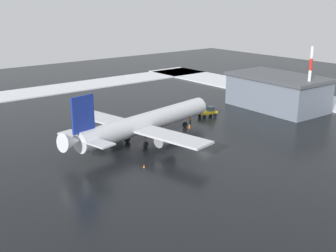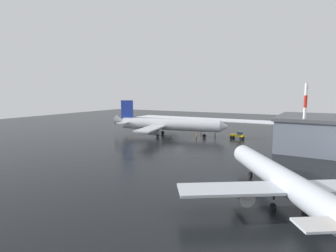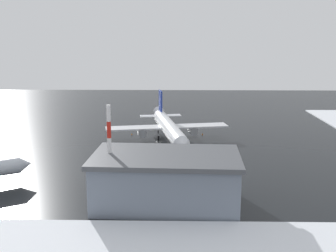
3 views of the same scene
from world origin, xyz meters
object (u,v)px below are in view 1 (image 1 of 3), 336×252
object	(u,v)px
airplane_foreground_jet	(145,123)
traffic_cone_mid_line	(85,137)
ground_crew_beside_wing	(189,128)
antenna_mast	(309,82)
pushback_tug	(208,112)
traffic_cone_near_nose	(194,145)
cargo_hangar	(277,92)
ground_crew_near_tug	(148,119)
ground_crew_mid_apron	(190,119)
traffic_cone_wingtip_side	(144,166)

from	to	relation	value
airplane_foreground_jet	traffic_cone_mid_line	xyz separation A→B (m)	(9.73, 8.37, -3.75)
ground_crew_beside_wing	antenna_mast	world-z (taller)	antenna_mast
pushback_tug	traffic_cone_near_nose	size ratio (longest dim) A/B	8.89
cargo_hangar	traffic_cone_mid_line	xyz separation A→B (m)	(9.37, 51.45, -4.17)
pushback_tug	traffic_cone_mid_line	size ratio (longest dim) A/B	8.89
cargo_hangar	traffic_cone_near_nose	bearing A→B (deg)	105.51
traffic_cone_mid_line	traffic_cone_near_nose	bearing A→B (deg)	-141.69
traffic_cone_mid_line	ground_crew_near_tug	bearing A→B (deg)	-86.66
ground_crew_mid_apron	traffic_cone_wingtip_side	bearing A→B (deg)	-145.96
ground_crew_near_tug	traffic_cone_near_nose	distance (m)	19.17
ground_crew_beside_wing	traffic_cone_wingtip_side	bearing A→B (deg)	-16.23
pushback_tug	traffic_cone_mid_line	world-z (taller)	pushback_tug
ground_crew_mid_apron	antenna_mast	size ratio (longest dim) A/B	0.10
antenna_mast	traffic_cone_wingtip_side	size ratio (longest dim) A/B	31.13
airplane_foreground_jet	ground_crew_near_tug	bearing A→B (deg)	40.98
ground_crew_beside_wing	cargo_hangar	size ratio (longest dim) A/B	0.07
pushback_tug	ground_crew_mid_apron	bearing A→B (deg)	-160.15
traffic_cone_mid_line	airplane_foreground_jet	bearing A→B (deg)	-139.30
antenna_mast	cargo_hangar	bearing A→B (deg)	-5.89
pushback_tug	traffic_cone_mid_line	xyz separation A→B (m)	(4.18, 31.58, -1.01)
ground_crew_beside_wing	antenna_mast	distance (m)	32.82
ground_crew_near_tug	antenna_mast	size ratio (longest dim) A/B	0.10
ground_crew_beside_wing	pushback_tug	bearing A→B (deg)	164.61
traffic_cone_near_nose	traffic_cone_mid_line	bearing A→B (deg)	38.31
pushback_tug	ground_crew_near_tug	bearing A→B (deg)	169.69
pushback_tug	traffic_cone_mid_line	distance (m)	31.87
ground_crew_beside_wing	traffic_cone_near_nose	xyz separation A→B (m)	(-7.38, 5.46, -0.70)
traffic_cone_near_nose	ground_crew_mid_apron	bearing A→B (deg)	-39.32
airplane_foreground_jet	traffic_cone_mid_line	size ratio (longest dim) A/B	74.26
ground_crew_beside_wing	traffic_cone_mid_line	size ratio (longest dim) A/B	3.11
airplane_foreground_jet	cargo_hangar	bearing A→B (deg)	-10.06
ground_crew_near_tug	ground_crew_beside_wing	bearing A→B (deg)	-66.15
traffic_cone_near_nose	cargo_hangar	bearing A→B (deg)	-76.98
airplane_foreground_jet	ground_crew_mid_apron	world-z (taller)	airplane_foreground_jet
ground_crew_beside_wing	cargo_hangar	bearing A→B (deg)	138.51
antenna_mast	traffic_cone_mid_line	xyz separation A→B (m)	(19.09, 50.45, -8.28)
pushback_tug	antenna_mast	world-z (taller)	antenna_mast
pushback_tug	antenna_mast	xyz separation A→B (m)	(-14.91, -18.87, 7.28)
traffic_cone_mid_line	ground_crew_beside_wing	bearing A→B (deg)	-118.32
airplane_foreground_jet	traffic_cone_mid_line	distance (m)	13.37
antenna_mast	cargo_hangar	size ratio (longest dim) A/B	0.67
airplane_foreground_jet	antenna_mast	world-z (taller)	antenna_mast
antenna_mast	traffic_cone_wingtip_side	xyz separation A→B (m)	(-1.59, 50.16, -8.28)
airplane_foreground_jet	pushback_tug	xyz separation A→B (m)	(5.55, -23.21, -2.74)
ground_crew_beside_wing	antenna_mast	xyz separation A→B (m)	(-8.49, -30.78, 7.59)
ground_crew_near_tug	airplane_foreground_jet	bearing A→B (deg)	-118.10
pushback_tug	airplane_foreground_jet	bearing A→B (deg)	-157.48
ground_crew_mid_apron	pushback_tug	bearing A→B (deg)	12.71
airplane_foreground_jet	traffic_cone_wingtip_side	size ratio (longest dim) A/B	74.26
ground_crew_near_tug	cargo_hangar	xyz separation A→B (m)	(-10.36, -34.56, 3.47)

